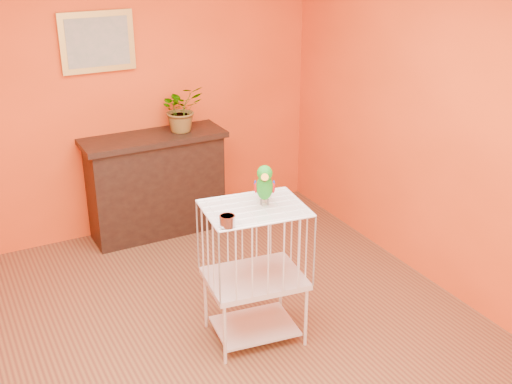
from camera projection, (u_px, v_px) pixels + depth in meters
ground at (214, 367)px, 4.17m from camera, size 4.50×4.50×0.00m
room_shell at (206, 135)px, 3.55m from camera, size 4.50×4.50×4.50m
console_cabinet at (156, 185)px, 5.79m from camera, size 1.26×0.45×0.94m
potted_plant at (180, 112)px, 5.70m from camera, size 0.40×0.44×0.32m
framed_picture at (97, 42)px, 5.29m from camera, size 0.62×0.04×0.50m
birdcage at (255, 272)px, 4.29m from camera, size 0.69×0.57×0.98m
feed_cup at (227, 221)px, 3.83m from camera, size 0.10×0.10×0.07m
parrot at (265, 184)px, 4.09m from camera, size 0.18×0.25×0.28m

